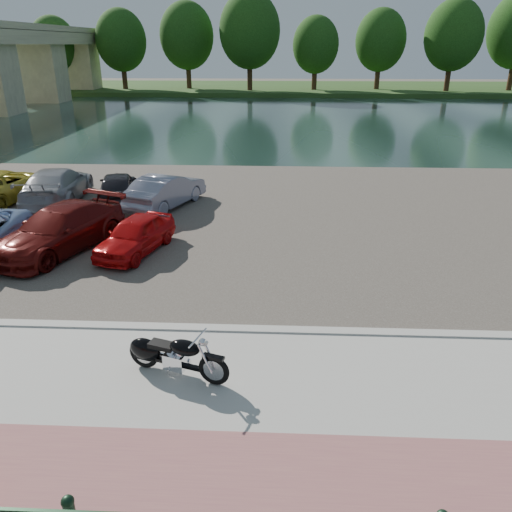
{
  "coord_description": "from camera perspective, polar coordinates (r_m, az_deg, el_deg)",
  "views": [
    {
      "loc": [
        1.27,
        -8.47,
        6.51
      ],
      "look_at": [
        0.68,
        4.23,
        1.1
      ],
      "focal_mm": 35.0,
      "sensor_mm": 36.0,
      "label": 1
    }
  ],
  "objects": [
    {
      "name": "ground",
      "position": [
        10.76,
        -4.83,
        -14.29
      ],
      "size": [
        200.0,
        200.0,
        0.0
      ],
      "primitive_type": "plane",
      "color": "#595447",
      "rests_on": "ground"
    },
    {
      "name": "promenade",
      "position": [
        9.96,
        -5.58,
        -17.54
      ],
      "size": [
        60.0,
        6.0,
        0.1
      ],
      "primitive_type": "cube",
      "color": "#B2B0A8",
      "rests_on": "ground"
    },
    {
      "name": "pink_path",
      "position": [
        8.85,
        -7.04,
        -23.56
      ],
      "size": [
        60.0,
        2.0,
        0.01
      ],
      "primitive_type": "cube",
      "color": "#925257",
      "rests_on": "promenade"
    },
    {
      "name": "kerb",
      "position": [
        12.36,
        -3.68,
        -8.42
      ],
      "size": [
        60.0,
        0.3,
        0.14
      ],
      "primitive_type": "cube",
      "color": "#B2B0A8",
      "rests_on": "ground"
    },
    {
      "name": "parking_lot",
      "position": [
        20.56,
        -1.02,
        4.64
      ],
      "size": [
        60.0,
        18.0,
        0.04
      ],
      "primitive_type": "cube",
      "color": "#433E36",
      "rests_on": "ground"
    },
    {
      "name": "river",
      "position": [
        48.92,
        1.2,
        15.4
      ],
      "size": [
        120.0,
        40.0,
        0.0
      ],
      "primitive_type": "cube",
      "color": "#172927",
      "rests_on": "ground"
    },
    {
      "name": "far_bank",
      "position": [
        80.72,
        1.86,
        18.62
      ],
      "size": [
        120.0,
        24.0,
        0.6
      ],
      "primitive_type": "cube",
      "color": "#264819",
      "rests_on": "ground"
    },
    {
      "name": "far_trees",
      "position": [
        74.33,
        5.52,
        23.71
      ],
      "size": [
        70.25,
        10.68,
        12.52
      ],
      "color": "#372214",
      "rests_on": "far_bank"
    },
    {
      "name": "motorcycle",
      "position": [
        10.73,
        -9.98,
        -11.01
      ],
      "size": [
        2.26,
        1.03,
        1.05
      ],
      "rotation": [
        0.0,
        0.0,
        -0.32
      ],
      "color": "black",
      "rests_on": "promenade"
    },
    {
      "name": "car_3",
      "position": [
        18.03,
        -21.5,
        2.86
      ],
      "size": [
        3.78,
        5.5,
        1.48
      ],
      "primitive_type": "imported",
      "rotation": [
        0.0,
        0.0,
        -0.37
      ],
      "color": "#5B100D",
      "rests_on": "parking_lot"
    },
    {
      "name": "car_4",
      "position": [
        17.12,
        -13.61,
        2.36
      ],
      "size": [
        2.34,
        3.84,
        1.22
      ],
      "primitive_type": "imported",
      "rotation": [
        0.0,
        0.0,
        -0.27
      ],
      "color": "#BC0C0D",
      "rests_on": "parking_lot"
    },
    {
      "name": "car_6",
      "position": [
        25.14,
        -26.99,
        7.24
      ],
      "size": [
        2.83,
        5.17,
        1.37
      ],
      "primitive_type": "imported",
      "rotation": [
        0.0,
        0.0,
        3.03
      ],
      "color": "gold",
      "rests_on": "parking_lot"
    },
    {
      "name": "car_7",
      "position": [
        23.82,
        -21.79,
        7.54
      ],
      "size": [
        2.69,
        5.45,
        1.52
      ],
      "primitive_type": "imported",
      "rotation": [
        0.0,
        0.0,
        3.25
      ],
      "color": "#93959B",
      "rests_on": "parking_lot"
    },
    {
      "name": "car_8",
      "position": [
        23.07,
        -15.5,
        7.65
      ],
      "size": [
        2.39,
        4.18,
        1.34
      ],
      "primitive_type": "imported",
      "rotation": [
        0.0,
        0.0,
        3.36
      ],
      "color": "black",
      "rests_on": "parking_lot"
    },
    {
      "name": "car_9",
      "position": [
        21.82,
        -10.26,
        7.37
      ],
      "size": [
        2.97,
        4.56,
        1.42
      ],
      "primitive_type": "imported",
      "rotation": [
        0.0,
        0.0,
        2.77
      ],
      "color": "slate",
      "rests_on": "parking_lot"
    }
  ]
}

